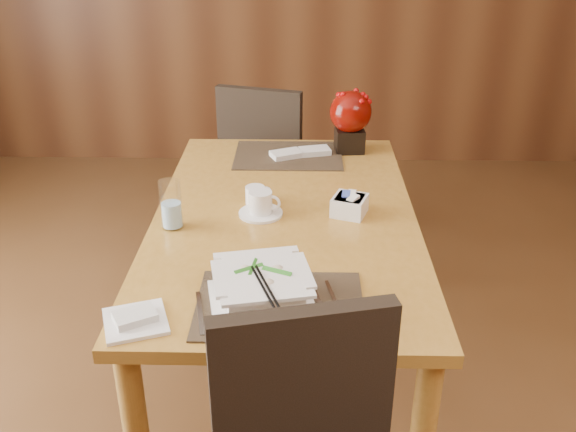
{
  "coord_description": "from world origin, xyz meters",
  "views": [
    {
      "loc": [
        0.05,
        -1.38,
        1.74
      ],
      "look_at": [
        0.02,
        0.35,
        0.87
      ],
      "focal_mm": 40.0,
      "sensor_mm": 36.0,
      "label": 1
    }
  ],
  "objects_px": {
    "water_glass": "(171,205)",
    "bread_plate": "(136,321)",
    "dining_table": "(285,239)",
    "berry_decor": "(350,117)",
    "soup_setting": "(262,291)",
    "far_chair": "(268,162)",
    "creamer_jug": "(255,195)",
    "coffee_cup": "(261,205)",
    "sugar_caddy": "(349,206)"
  },
  "relations": [
    {
      "from": "dining_table",
      "to": "coffee_cup",
      "type": "height_order",
      "value": "coffee_cup"
    },
    {
      "from": "soup_setting",
      "to": "creamer_jug",
      "type": "xyz_separation_m",
      "value": [
        -0.06,
        0.65,
        -0.02
      ]
    },
    {
      "from": "dining_table",
      "to": "coffee_cup",
      "type": "bearing_deg",
      "value": -177.57
    },
    {
      "from": "dining_table",
      "to": "soup_setting",
      "type": "distance_m",
      "value": 0.58
    },
    {
      "from": "soup_setting",
      "to": "creamer_jug",
      "type": "height_order",
      "value": "soup_setting"
    },
    {
      "from": "coffee_cup",
      "to": "berry_decor",
      "type": "xyz_separation_m",
      "value": [
        0.34,
        0.62,
        0.11
      ]
    },
    {
      "from": "water_glass",
      "to": "creamer_jug",
      "type": "relative_size",
      "value": 1.85
    },
    {
      "from": "dining_table",
      "to": "soup_setting",
      "type": "bearing_deg",
      "value": -94.59
    },
    {
      "from": "dining_table",
      "to": "berry_decor",
      "type": "relative_size",
      "value": 5.73
    },
    {
      "from": "berry_decor",
      "to": "dining_table",
      "type": "bearing_deg",
      "value": -112.74
    },
    {
      "from": "dining_table",
      "to": "sugar_caddy",
      "type": "bearing_deg",
      "value": 1.9
    },
    {
      "from": "soup_setting",
      "to": "coffee_cup",
      "type": "height_order",
      "value": "soup_setting"
    },
    {
      "from": "soup_setting",
      "to": "sugar_caddy",
      "type": "xyz_separation_m",
      "value": [
        0.27,
        0.57,
        -0.02
      ]
    },
    {
      "from": "dining_table",
      "to": "bread_plate",
      "type": "relative_size",
      "value": 9.56
    },
    {
      "from": "bread_plate",
      "to": "far_chair",
      "type": "xyz_separation_m",
      "value": [
        0.25,
        1.67,
        -0.23
      ]
    },
    {
      "from": "creamer_jug",
      "to": "sugar_caddy",
      "type": "distance_m",
      "value": 0.34
    },
    {
      "from": "soup_setting",
      "to": "far_chair",
      "type": "xyz_separation_m",
      "value": [
        -0.07,
        1.6,
        -0.28
      ]
    },
    {
      "from": "coffee_cup",
      "to": "water_glass",
      "type": "distance_m",
      "value": 0.31
    },
    {
      "from": "coffee_cup",
      "to": "bread_plate",
      "type": "xyz_separation_m",
      "value": [
        -0.29,
        -0.63,
        -0.03
      ]
    },
    {
      "from": "dining_table",
      "to": "bread_plate",
      "type": "bearing_deg",
      "value": -120.25
    },
    {
      "from": "dining_table",
      "to": "berry_decor",
      "type": "height_order",
      "value": "berry_decor"
    },
    {
      "from": "bread_plate",
      "to": "water_glass",
      "type": "bearing_deg",
      "value": 90.0
    },
    {
      "from": "soup_setting",
      "to": "water_glass",
      "type": "height_order",
      "value": "water_glass"
    },
    {
      "from": "coffee_cup",
      "to": "bread_plate",
      "type": "height_order",
      "value": "coffee_cup"
    },
    {
      "from": "sugar_caddy",
      "to": "far_chair",
      "type": "height_order",
      "value": "far_chair"
    },
    {
      "from": "dining_table",
      "to": "soup_setting",
      "type": "relative_size",
      "value": 4.63
    },
    {
      "from": "water_glass",
      "to": "far_chair",
      "type": "relative_size",
      "value": 0.18
    },
    {
      "from": "soup_setting",
      "to": "berry_decor",
      "type": "height_order",
      "value": "berry_decor"
    },
    {
      "from": "dining_table",
      "to": "creamer_jug",
      "type": "height_order",
      "value": "creamer_jug"
    },
    {
      "from": "soup_setting",
      "to": "water_glass",
      "type": "distance_m",
      "value": 0.56
    },
    {
      "from": "far_chair",
      "to": "dining_table",
      "type": "bearing_deg",
      "value": 112.23
    },
    {
      "from": "water_glass",
      "to": "bread_plate",
      "type": "relative_size",
      "value": 1.06
    },
    {
      "from": "creamer_jug",
      "to": "soup_setting",
      "type": "bearing_deg",
      "value": -107.01
    },
    {
      "from": "bread_plate",
      "to": "coffee_cup",
      "type": "bearing_deg",
      "value": 65.61
    },
    {
      "from": "dining_table",
      "to": "bread_plate",
      "type": "height_order",
      "value": "bread_plate"
    },
    {
      "from": "dining_table",
      "to": "berry_decor",
      "type": "xyz_separation_m",
      "value": [
        0.26,
        0.62,
        0.25
      ]
    },
    {
      "from": "water_glass",
      "to": "sugar_caddy",
      "type": "distance_m",
      "value": 0.6
    },
    {
      "from": "water_glass",
      "to": "creamer_jug",
      "type": "xyz_separation_m",
      "value": [
        0.26,
        0.19,
        -0.05
      ]
    },
    {
      "from": "bread_plate",
      "to": "far_chair",
      "type": "distance_m",
      "value": 1.71
    },
    {
      "from": "coffee_cup",
      "to": "creamer_jug",
      "type": "relative_size",
      "value": 1.7
    },
    {
      "from": "berry_decor",
      "to": "far_chair",
      "type": "bearing_deg",
      "value": 131.97
    },
    {
      "from": "water_glass",
      "to": "far_chair",
      "type": "bearing_deg",
      "value": 77.44
    },
    {
      "from": "bread_plate",
      "to": "far_chair",
      "type": "height_order",
      "value": "far_chair"
    },
    {
      "from": "soup_setting",
      "to": "coffee_cup",
      "type": "xyz_separation_m",
      "value": [
        -0.04,
        0.56,
        -0.02
      ]
    },
    {
      "from": "sugar_caddy",
      "to": "bread_plate",
      "type": "relative_size",
      "value": 0.7
    },
    {
      "from": "coffee_cup",
      "to": "far_chair",
      "type": "height_order",
      "value": "far_chair"
    },
    {
      "from": "soup_setting",
      "to": "sugar_caddy",
      "type": "height_order",
      "value": "soup_setting"
    },
    {
      "from": "soup_setting",
      "to": "water_glass",
      "type": "relative_size",
      "value": 1.96
    },
    {
      "from": "soup_setting",
      "to": "coffee_cup",
      "type": "relative_size",
      "value": 2.13
    },
    {
      "from": "water_glass",
      "to": "berry_decor",
      "type": "relative_size",
      "value": 0.63
    }
  ]
}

